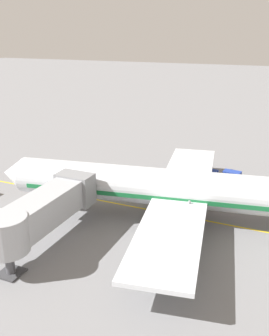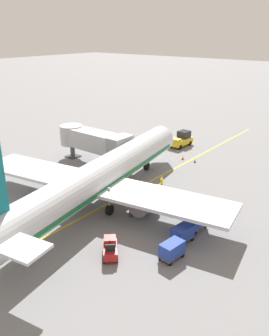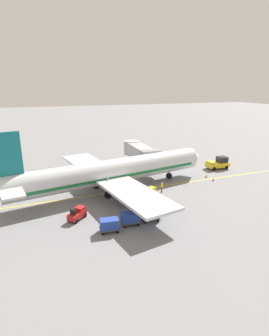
% 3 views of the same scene
% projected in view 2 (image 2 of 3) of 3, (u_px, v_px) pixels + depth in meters
% --- Properties ---
extents(ground_plane, '(400.00, 400.00, 0.00)m').
position_uv_depth(ground_plane, '(110.00, 203.00, 39.58)').
color(ground_plane, slate).
extents(gate_lead_in_line, '(0.24, 80.00, 0.01)m').
position_uv_depth(gate_lead_in_line, '(110.00, 203.00, 39.58)').
color(gate_lead_in_line, gold).
rests_on(gate_lead_in_line, ground).
extents(parked_airliner, '(30.45, 37.21, 10.63)m').
position_uv_depth(parked_airliner, '(100.00, 177.00, 38.29)').
color(parked_airliner, silver).
rests_on(parked_airliner, ground).
extents(jet_bridge, '(12.27, 3.50, 4.98)m').
position_uv_depth(jet_bridge, '(93.00, 141.00, 49.91)').
color(jet_bridge, '#A8AAAF').
rests_on(jet_bridge, ground).
extents(pushback_tractor, '(2.45, 4.52, 2.40)m').
position_uv_depth(pushback_tractor, '(181.00, 140.00, 58.47)').
color(pushback_tractor, gold).
rests_on(pushback_tractor, ground).
extents(baggage_tug_lead, '(2.05, 2.77, 1.62)m').
position_uv_depth(baggage_tug_lead, '(155.00, 194.00, 39.96)').
color(baggage_tug_lead, gold).
rests_on(baggage_tug_lead, ground).
extents(baggage_tug_trailing, '(2.58, 2.65, 1.62)m').
position_uv_depth(baggage_tug_trailing, '(110.00, 248.00, 30.06)').
color(baggage_tug_trailing, '#B21E1E').
rests_on(baggage_tug_trailing, ground).
extents(baggage_cart_front, '(1.55, 2.96, 1.58)m').
position_uv_depth(baggage_cart_front, '(196.00, 221.00, 33.95)').
color(baggage_cart_front, '#4C4C51').
rests_on(baggage_cart_front, ground).
extents(baggage_cart_second_in_train, '(1.55, 2.96, 1.58)m').
position_uv_depth(baggage_cart_second_in_train, '(183.00, 233.00, 31.94)').
color(baggage_cart_second_in_train, '#4C4C51').
rests_on(baggage_cart_second_in_train, ground).
extents(baggage_cart_third_in_train, '(1.55, 2.96, 1.58)m').
position_uv_depth(baggage_cart_third_in_train, '(172.00, 249.00, 29.57)').
color(baggage_cart_third_in_train, '#4C4C51').
rests_on(baggage_cart_third_in_train, ground).
extents(ground_crew_wing_walker, '(0.64, 0.49, 1.69)m').
position_uv_depth(ground_crew_wing_walker, '(162.00, 183.00, 42.41)').
color(ground_crew_wing_walker, '#232328').
rests_on(ground_crew_wing_walker, ground).
extents(ground_crew_loader, '(0.55, 0.60, 1.69)m').
position_uv_depth(ground_crew_loader, '(131.00, 209.00, 36.16)').
color(ground_crew_loader, '#232328').
rests_on(ground_crew_loader, ground).
extents(safety_cone_nose_left, '(0.36, 0.36, 0.59)m').
position_uv_depth(safety_cone_nose_left, '(183.00, 157.00, 52.68)').
color(safety_cone_nose_left, black).
rests_on(safety_cone_nose_left, ground).
extents(safety_cone_nose_right, '(0.36, 0.36, 0.59)m').
position_uv_depth(safety_cone_nose_right, '(195.00, 160.00, 51.55)').
color(safety_cone_nose_right, black).
rests_on(safety_cone_nose_right, ground).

